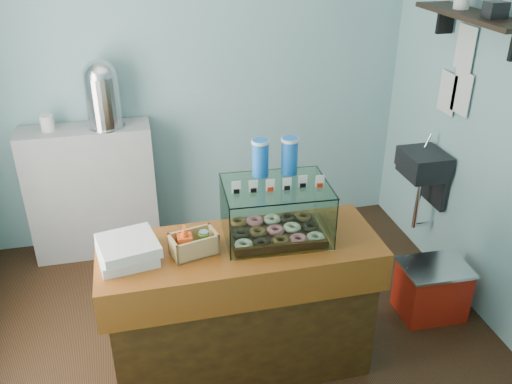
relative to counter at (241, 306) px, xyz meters
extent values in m
plane|color=black|center=(0.00, 0.25, -0.46)|extent=(3.50, 3.50, 0.00)
cube|color=#75A8AA|center=(0.00, 1.75, 0.94)|extent=(3.50, 0.04, 2.80)
cube|color=#75A8AA|center=(0.00, -1.25, 0.94)|extent=(3.50, 0.04, 2.80)
cube|color=#75A8AA|center=(1.75, 0.25, 0.94)|extent=(0.04, 3.00, 2.80)
cube|color=black|center=(1.58, 0.80, 0.44)|extent=(0.30, 0.35, 0.15)
cube|color=black|center=(1.71, 0.80, 0.24)|extent=(0.04, 0.30, 0.35)
cylinder|color=silver|center=(1.65, 0.90, 0.56)|extent=(0.02, 0.02, 0.12)
cylinder|color=silver|center=(1.58, 0.80, 0.09)|extent=(0.04, 0.04, 0.45)
cube|color=black|center=(1.60, 0.55, 1.54)|extent=(0.25, 1.00, 0.03)
cube|color=black|center=(1.67, 0.95, 1.44)|extent=(0.12, 0.03, 0.18)
cube|color=silver|center=(1.73, 0.70, 0.99)|extent=(0.01, 0.21, 0.30)
cube|color=silver|center=(1.73, 0.87, 0.94)|extent=(0.01, 0.21, 0.30)
cube|color=silver|center=(1.73, 0.75, 1.29)|extent=(0.01, 0.21, 0.30)
cube|color=#452A0D|center=(0.00, 0.00, -0.04)|extent=(1.50, 0.56, 0.84)
cube|color=#452109|center=(0.00, 0.00, 0.41)|extent=(1.60, 0.60, 0.06)
cube|color=#452109|center=(0.00, -0.28, 0.29)|extent=(1.60, 0.04, 0.18)
cube|color=#98989B|center=(-0.90, 1.57, 0.09)|extent=(1.00, 0.32, 1.10)
cube|color=#381A10|center=(0.22, 0.05, 0.45)|extent=(0.54, 0.40, 0.02)
torus|color=beige|center=(0.01, -0.06, 0.48)|extent=(0.10, 0.10, 0.03)
torus|color=black|center=(0.11, -0.07, 0.48)|extent=(0.10, 0.10, 0.03)
torus|color=brown|center=(0.21, -0.07, 0.48)|extent=(0.10, 0.10, 0.03)
torus|color=pink|center=(0.31, -0.08, 0.48)|extent=(0.10, 0.10, 0.03)
torus|color=beige|center=(0.41, -0.08, 0.48)|extent=(0.10, 0.10, 0.03)
torus|color=black|center=(0.02, 0.06, 0.48)|extent=(0.10, 0.10, 0.03)
torus|color=brown|center=(0.12, 0.06, 0.48)|extent=(0.10, 0.10, 0.03)
torus|color=pink|center=(0.22, 0.05, 0.48)|extent=(0.10, 0.10, 0.03)
torus|color=beige|center=(0.32, 0.05, 0.48)|extent=(0.10, 0.10, 0.03)
torus|color=black|center=(0.42, 0.04, 0.48)|extent=(0.10, 0.10, 0.03)
torus|color=brown|center=(0.02, 0.19, 0.48)|extent=(0.10, 0.10, 0.03)
torus|color=pink|center=(0.12, 0.18, 0.48)|extent=(0.10, 0.10, 0.03)
torus|color=beige|center=(0.23, 0.18, 0.48)|extent=(0.10, 0.10, 0.03)
torus|color=black|center=(0.33, 0.17, 0.48)|extent=(0.10, 0.10, 0.03)
torus|color=brown|center=(0.43, 0.17, 0.48)|extent=(0.10, 0.10, 0.03)
cube|color=white|center=(0.21, -0.16, 0.60)|extent=(0.58, 0.04, 0.32)
cube|color=white|center=(0.23, 0.26, 0.60)|extent=(0.58, 0.04, 0.32)
cube|color=white|center=(-0.07, 0.07, 0.60)|extent=(0.03, 0.42, 0.32)
cube|color=white|center=(0.51, 0.04, 0.60)|extent=(0.03, 0.42, 0.32)
cube|color=white|center=(0.22, 0.05, 0.76)|extent=(0.62, 0.47, 0.01)
cube|color=silver|center=(-0.01, 0.02, 0.80)|extent=(0.05, 0.01, 0.07)
cube|color=black|center=(-0.01, 0.02, 0.78)|extent=(0.03, 0.02, 0.02)
cube|color=silver|center=(0.08, 0.01, 0.80)|extent=(0.05, 0.01, 0.07)
cube|color=black|center=(0.08, 0.01, 0.78)|extent=(0.03, 0.02, 0.02)
cube|color=silver|center=(0.17, 0.01, 0.80)|extent=(0.05, 0.01, 0.07)
cube|color=red|center=(0.17, 0.01, 0.78)|extent=(0.03, 0.02, 0.02)
cube|color=silver|center=(0.26, 0.00, 0.80)|extent=(0.05, 0.01, 0.07)
cube|color=black|center=(0.26, 0.00, 0.78)|extent=(0.03, 0.02, 0.02)
cube|color=silver|center=(0.35, 0.00, 0.80)|extent=(0.05, 0.01, 0.07)
cube|color=black|center=(0.35, 0.00, 0.78)|extent=(0.03, 0.02, 0.02)
cube|color=silver|center=(0.45, -0.01, 0.80)|extent=(0.05, 0.01, 0.07)
cube|color=red|center=(0.45, -0.01, 0.78)|extent=(0.03, 0.02, 0.02)
cylinder|color=blue|center=(0.16, 0.20, 0.88)|extent=(0.09, 0.09, 0.22)
cylinder|color=silver|center=(0.16, 0.20, 0.98)|extent=(0.10, 0.10, 0.02)
cylinder|color=blue|center=(0.33, 0.19, 0.88)|extent=(0.09, 0.09, 0.22)
cylinder|color=silver|center=(0.33, 0.19, 0.98)|extent=(0.10, 0.10, 0.02)
cube|color=tan|center=(-0.26, -0.02, 0.45)|extent=(0.28, 0.20, 0.01)
cube|color=tan|center=(-0.25, -0.09, 0.50)|extent=(0.25, 0.07, 0.12)
cube|color=tan|center=(-0.28, 0.04, 0.50)|extent=(0.25, 0.07, 0.12)
cube|color=tan|center=(-0.38, -0.05, 0.50)|extent=(0.05, 0.15, 0.12)
cube|color=tan|center=(-0.15, 0.00, 0.50)|extent=(0.05, 0.15, 0.12)
imported|color=#EE5016|center=(-0.31, -0.04, 0.54)|extent=(0.10, 0.10, 0.17)
cylinder|color=#3C8424|center=(-0.21, -0.01, 0.50)|extent=(0.06, 0.06, 0.10)
cylinder|color=silver|center=(-0.21, -0.01, 0.56)|extent=(0.05, 0.05, 0.01)
cube|color=silver|center=(-0.62, 0.00, 0.47)|extent=(0.34, 0.34, 0.06)
cube|color=silver|center=(-0.61, 0.00, 0.53)|extent=(0.35, 0.35, 0.06)
cylinder|color=silver|center=(-0.72, 1.55, 0.65)|extent=(0.28, 0.28, 0.01)
cylinder|color=silver|center=(-0.72, 1.55, 0.84)|extent=(0.25, 0.25, 0.39)
sphere|color=silver|center=(-0.72, 1.55, 1.04)|extent=(0.25, 0.25, 0.25)
cube|color=#B01C0E|center=(1.41, 0.18, -0.27)|extent=(0.44, 0.34, 0.38)
cube|color=silver|center=(1.41, 0.18, -0.07)|extent=(0.47, 0.36, 0.02)
camera|label=1|loc=(-0.51, -2.53, 2.12)|focal=38.00mm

